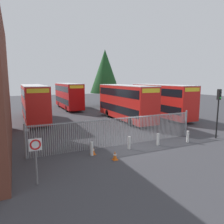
{
  "coord_description": "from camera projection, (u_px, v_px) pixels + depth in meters",
  "views": [
    {
      "loc": [
        -8.5,
        -14.31,
        5.13
      ],
      "look_at": [
        0.0,
        4.0,
        2.0
      ],
      "focal_mm": 33.96,
      "sensor_mm": 36.0,
      "label": 1
    }
  ],
  "objects": [
    {
      "name": "ground_plane",
      "position": [
        97.0,
        124.0,
        24.32
      ],
      "size": [
        100.0,
        100.0,
        0.0
      ],
      "primitive_type": "plane",
      "color": "#3D3D42"
    },
    {
      "name": "palisade_fence",
      "position": [
        119.0,
        131.0,
        16.46
      ],
      "size": [
        13.75,
        0.14,
        2.35
      ],
      "color": "gray",
      "rests_on": "ground"
    },
    {
      "name": "double_decker_bus_near_gate",
      "position": [
        125.0,
        101.0,
        26.34
      ],
      "size": [
        2.54,
        10.81,
        4.42
      ],
      "color": "red",
      "rests_on": "ground"
    },
    {
      "name": "double_decker_bus_behind_fence_left",
      "position": [
        34.0,
        101.0,
        26.02
      ],
      "size": [
        2.54,
        10.81,
        4.42
      ],
      "color": "red",
      "rests_on": "ground"
    },
    {
      "name": "double_decker_bus_behind_fence_right",
      "position": [
        161.0,
        100.0,
        28.41
      ],
      "size": [
        2.54,
        10.81,
        4.42
      ],
      "color": "red",
      "rests_on": "ground"
    },
    {
      "name": "double_decker_bus_far_back",
      "position": [
        68.0,
        95.0,
        36.74
      ],
      "size": [
        2.54,
        10.81,
        4.42
      ],
      "color": "#B70C0C",
      "rests_on": "ground"
    },
    {
      "name": "bollard_near_left",
      "position": [
        92.0,
        149.0,
        14.33
      ],
      "size": [
        0.2,
        0.2,
        0.95
      ],
      "primitive_type": "cylinder",
      "color": "silver",
      "rests_on": "ground"
    },
    {
      "name": "bollard_center_front",
      "position": [
        129.0,
        143.0,
        15.68
      ],
      "size": [
        0.2,
        0.2,
        0.95
      ],
      "primitive_type": "cylinder",
      "color": "silver",
      "rests_on": "ground"
    },
    {
      "name": "bollard_near_right",
      "position": [
        158.0,
        139.0,
        16.56
      ],
      "size": [
        0.2,
        0.2,
        0.95
      ],
      "primitive_type": "cylinder",
      "color": "silver",
      "rests_on": "ground"
    },
    {
      "name": "bollard_far_right",
      "position": [
        188.0,
        137.0,
        17.36
      ],
      "size": [
        0.2,
        0.2,
        0.95
      ],
      "primitive_type": "cylinder",
      "color": "silver",
      "rests_on": "ground"
    },
    {
      "name": "traffic_cone_by_gate",
      "position": [
        93.0,
        150.0,
        14.53
      ],
      "size": [
        0.34,
        0.34,
        0.59
      ],
      "color": "orange",
      "rests_on": "ground"
    },
    {
      "name": "traffic_cone_mid_forecourt",
      "position": [
        115.0,
        156.0,
        13.57
      ],
      "size": [
        0.34,
        0.34,
        0.59
      ],
      "color": "orange",
      "rests_on": "ground"
    },
    {
      "name": "speed_limit_sign_post",
      "position": [
        36.0,
        150.0,
        10.13
      ],
      "size": [
        0.6,
        0.14,
        2.4
      ],
      "color": "slate",
      "rests_on": "ground"
    },
    {
      "name": "traffic_light_kerbside",
      "position": [
        218.0,
        105.0,
        18.14
      ],
      "size": [
        0.28,
        0.33,
        4.3
      ],
      "color": "black",
      "rests_on": "ground"
    },
    {
      "name": "tree_tall_back",
      "position": [
        105.0,
        71.0,
        39.18
      ],
      "size": [
        5.54,
        5.54,
        10.53
      ],
      "color": "#4C3823",
      "rests_on": "ground"
    }
  ]
}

